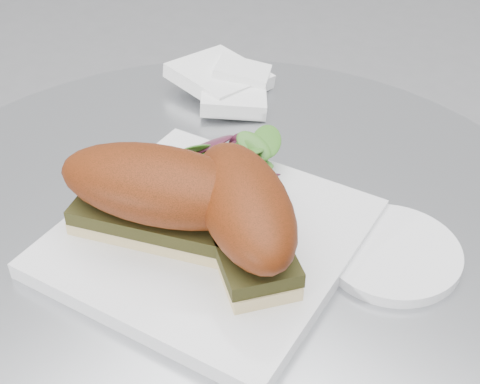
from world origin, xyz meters
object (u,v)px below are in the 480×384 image
at_px(plate, 209,237).
at_px(sandwich_right, 244,212).
at_px(sandwich_left, 161,193).
at_px(saucer, 391,253).

xyz_separation_m(plate, sandwich_right, (0.04, 0.00, 0.05)).
height_order(plate, sandwich_right, sandwich_right).
distance_m(sandwich_left, sandwich_right, 0.08).
bearing_deg(saucer, sandwich_left, -145.39).
bearing_deg(sandwich_right, sandwich_left, -125.28).
xyz_separation_m(sandwich_right, saucer, (0.10, 0.09, -0.05)).
height_order(sandwich_left, saucer, sandwich_left).
distance_m(plate, sandwich_left, 0.06).
bearing_deg(plate, sandwich_right, 2.42).
distance_m(sandwich_left, saucer, 0.21).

